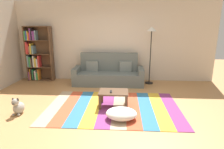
{
  "coord_description": "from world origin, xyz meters",
  "views": [
    {
      "loc": [
        0.33,
        -4.01,
        1.89
      ],
      "look_at": [
        0.03,
        0.73,
        0.65
      ],
      "focal_mm": 30.33,
      "sensor_mm": 36.0,
      "label": 1
    }
  ],
  "objects_px": {
    "couch": "(109,74)",
    "dog": "(18,107)",
    "bookshelf": "(36,55)",
    "standing_lamp": "(151,37)",
    "coffee_table": "(114,94)",
    "tv_remote": "(111,92)",
    "pouf": "(121,114)"
  },
  "relations": [
    {
      "from": "couch",
      "to": "coffee_table",
      "type": "bearing_deg",
      "value": -81.71
    },
    {
      "from": "couch",
      "to": "tv_remote",
      "type": "height_order",
      "value": "couch"
    },
    {
      "from": "bookshelf",
      "to": "couch",
      "type": "bearing_deg",
      "value": -6.35
    },
    {
      "from": "couch",
      "to": "bookshelf",
      "type": "relative_size",
      "value": 1.21
    },
    {
      "from": "couch",
      "to": "pouf",
      "type": "bearing_deg",
      "value": -79.38
    },
    {
      "from": "couch",
      "to": "dog",
      "type": "bearing_deg",
      "value": -127.36
    },
    {
      "from": "couch",
      "to": "dog",
      "type": "distance_m",
      "value": 2.97
    },
    {
      "from": "coffee_table",
      "to": "dog",
      "type": "xyz_separation_m",
      "value": [
        -2.06,
        -0.53,
        -0.15
      ]
    },
    {
      "from": "pouf",
      "to": "coffee_table",
      "type": "bearing_deg",
      "value": 107.06
    },
    {
      "from": "bookshelf",
      "to": "tv_remote",
      "type": "bearing_deg",
      "value": -38.35
    },
    {
      "from": "coffee_table",
      "to": "dog",
      "type": "distance_m",
      "value": 2.14
    },
    {
      "from": "bookshelf",
      "to": "coffee_table",
      "type": "height_order",
      "value": "bookshelf"
    },
    {
      "from": "pouf",
      "to": "tv_remote",
      "type": "xyz_separation_m",
      "value": [
        -0.26,
        0.58,
        0.27
      ]
    },
    {
      "from": "bookshelf",
      "to": "pouf",
      "type": "distance_m",
      "value": 4.13
    },
    {
      "from": "dog",
      "to": "standing_lamp",
      "type": "xyz_separation_m",
      "value": [
        3.15,
        2.47,
        1.39
      ]
    },
    {
      "from": "dog",
      "to": "coffee_table",
      "type": "bearing_deg",
      "value": 14.4
    },
    {
      "from": "couch",
      "to": "tv_remote",
      "type": "relative_size",
      "value": 15.07
    },
    {
      "from": "coffee_table",
      "to": "pouf",
      "type": "distance_m",
      "value": 0.69
    },
    {
      "from": "coffee_table",
      "to": "standing_lamp",
      "type": "bearing_deg",
      "value": 60.7
    },
    {
      "from": "dog",
      "to": "bookshelf",
      "type": "bearing_deg",
      "value": 105.51
    },
    {
      "from": "pouf",
      "to": "standing_lamp",
      "type": "height_order",
      "value": "standing_lamp"
    },
    {
      "from": "bookshelf",
      "to": "tv_remote",
      "type": "relative_size",
      "value": 12.46
    },
    {
      "from": "dog",
      "to": "standing_lamp",
      "type": "height_order",
      "value": "standing_lamp"
    },
    {
      "from": "couch",
      "to": "standing_lamp",
      "type": "bearing_deg",
      "value": 4.86
    },
    {
      "from": "bookshelf",
      "to": "tv_remote",
      "type": "height_order",
      "value": "bookshelf"
    },
    {
      "from": "pouf",
      "to": "standing_lamp",
      "type": "distance_m",
      "value": 3.08
    },
    {
      "from": "pouf",
      "to": "standing_lamp",
      "type": "bearing_deg",
      "value": 70.91
    },
    {
      "from": "couch",
      "to": "coffee_table",
      "type": "xyz_separation_m",
      "value": [
        0.27,
        -1.82,
        -0.03
      ]
    },
    {
      "from": "couch",
      "to": "coffee_table",
      "type": "distance_m",
      "value": 1.84
    },
    {
      "from": "couch",
      "to": "pouf",
      "type": "xyz_separation_m",
      "value": [
        0.46,
        -2.46,
        -0.21
      ]
    },
    {
      "from": "couch",
      "to": "standing_lamp",
      "type": "height_order",
      "value": "standing_lamp"
    },
    {
      "from": "coffee_table",
      "to": "tv_remote",
      "type": "relative_size",
      "value": 4.59
    }
  ]
}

